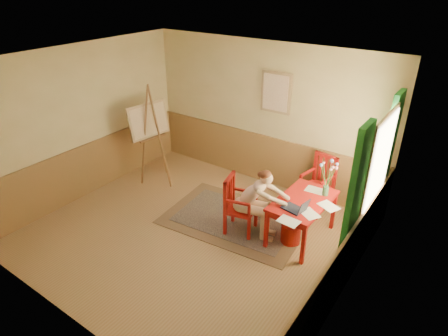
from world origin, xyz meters
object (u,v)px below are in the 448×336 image
Objects in this scene: chair_left at (238,205)px; chair_back at (318,184)px; table at (303,205)px; easel at (150,125)px; figure at (255,200)px; laptop at (296,208)px.

chair_back is (0.81, 1.36, 0.02)m from chair_left.
easel is (-3.36, 0.12, 0.56)m from table.
easel is (-2.71, 0.48, 0.52)m from figure.
table is 1.17× the size of chair_back.
easel is at bearing 170.01° from figure.
laptop is at bearing 1.37° from figure.
figure is 0.60× the size of easel.
table is 0.37m from laptop.
easel reaches higher than table.
chair_back is 2.53× the size of laptop.
easel reaches higher than chair_back.
table is 0.61× the size of easel.
figure is (0.28, 0.05, 0.17)m from chair_left.
table is at bearing 96.92° from laptop.
laptop is at bearing -82.61° from chair_back.
table is 1.01× the size of figure.
chair_back reaches higher than table.
table is at bearing -82.44° from chair_back.
table is at bearing -1.99° from easel.
chair_left is 0.34m from figure.
chair_left is 1.59m from chair_back.
chair_back is at bearing 97.56° from table.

